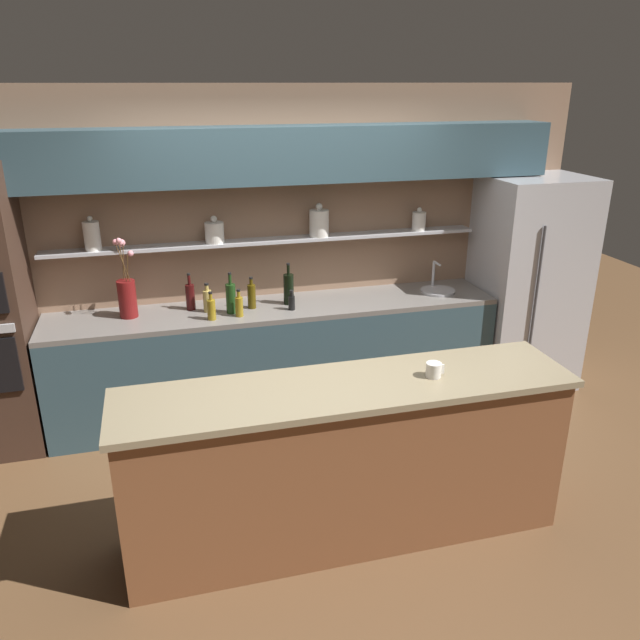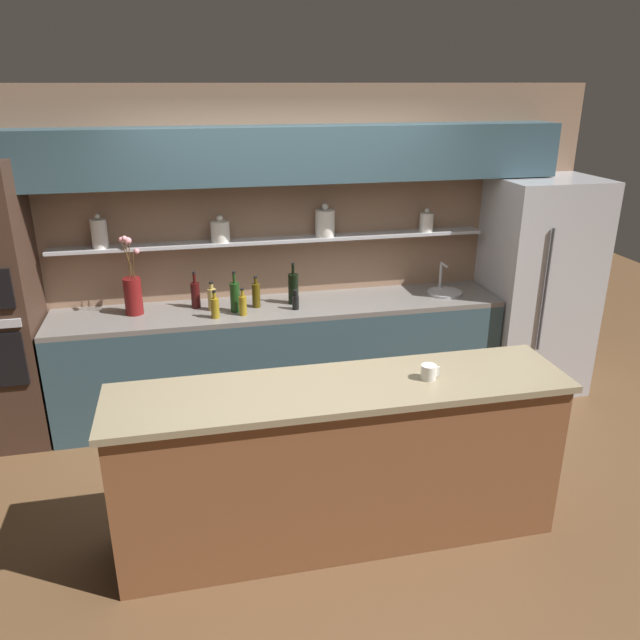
{
  "view_description": "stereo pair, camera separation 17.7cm",
  "coord_description": "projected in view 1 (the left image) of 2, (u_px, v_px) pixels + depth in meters",
  "views": [
    {
      "loc": [
        -0.96,
        -3.41,
        2.61
      ],
      "look_at": [
        0.06,
        0.41,
        1.1
      ],
      "focal_mm": 35.0,
      "sensor_mm": 36.0,
      "label": 1
    },
    {
      "loc": [
        -0.79,
        -3.45,
        2.61
      ],
      "look_at": [
        0.06,
        0.41,
        1.1
      ],
      "focal_mm": 35.0,
      "sensor_mm": 36.0,
      "label": 2
    }
  ],
  "objects": [
    {
      "name": "bottle_wine_1",
      "position": [
        289.0,
        289.0,
        5.02
      ],
      "size": [
        0.08,
        0.08,
        0.34
      ],
      "color": "black",
      "rests_on": "back_counter_unit"
    },
    {
      "name": "bottle_sauce_3",
      "position": [
        292.0,
        302.0,
        4.91
      ],
      "size": [
        0.05,
        0.05,
        0.16
      ],
      "color": "black",
      "rests_on": "back_counter_unit"
    },
    {
      "name": "bottle_wine_4",
      "position": [
        231.0,
        298.0,
        4.82
      ],
      "size": [
        0.08,
        0.08,
        0.33
      ],
      "color": "#193814",
      "rests_on": "back_counter_unit"
    },
    {
      "name": "coffee_mug",
      "position": [
        434.0,
        370.0,
        3.57
      ],
      "size": [
        0.11,
        0.09,
        0.09
      ],
      "color": "silver",
      "rests_on": "island_counter"
    },
    {
      "name": "bottle_oil_7",
      "position": [
        211.0,
        309.0,
        4.7
      ],
      "size": [
        0.06,
        0.06,
        0.22
      ],
      "color": "olive",
      "rests_on": "back_counter_unit"
    },
    {
      "name": "bottle_wine_6",
      "position": [
        190.0,
        296.0,
        4.9
      ],
      "size": [
        0.07,
        0.07,
        0.3
      ],
      "color": "#380C0C",
      "rests_on": "back_counter_unit"
    },
    {
      "name": "bottle_oil_5",
      "position": [
        239.0,
        306.0,
        4.77
      ],
      "size": [
        0.06,
        0.06,
        0.22
      ],
      "color": "olive",
      "rests_on": "back_counter_unit"
    },
    {
      "name": "sink_fixture",
      "position": [
        437.0,
        289.0,
        5.35
      ],
      "size": [
        0.29,
        0.29,
        0.25
      ],
      "color": "#B7B7BC",
      "rests_on": "back_counter_unit"
    },
    {
      "name": "ground_plane",
      "position": [
        327.0,
        492.0,
        4.24
      ],
      "size": [
        12.0,
        12.0,
        0.0
      ],
      "primitive_type": "plane",
      "color": "brown"
    },
    {
      "name": "bottle_oil_2",
      "position": [
        252.0,
        296.0,
        4.93
      ],
      "size": [
        0.07,
        0.07,
        0.26
      ],
      "color": "#47380A",
      "rests_on": "back_counter_unit"
    },
    {
      "name": "bottle_spirit_0",
      "position": [
        208.0,
        300.0,
        4.86
      ],
      "size": [
        0.07,
        0.07,
        0.23
      ],
      "color": "tan",
      "rests_on": "back_counter_unit"
    },
    {
      "name": "island_counter",
      "position": [
        347.0,
        462.0,
        3.67
      ],
      "size": [
        2.62,
        0.61,
        1.02
      ],
      "color": "brown",
      "rests_on": "ground_plane"
    },
    {
      "name": "refrigerator",
      "position": [
        528.0,
        284.0,
        5.51
      ],
      "size": [
        0.86,
        0.73,
        1.87
      ],
      "color": "#B7B7BC",
      "rests_on": "ground_plane"
    },
    {
      "name": "flower_vase",
      "position": [
        127.0,
        295.0,
        4.72
      ],
      "size": [
        0.15,
        0.19,
        0.64
      ],
      "color": "maroon",
      "rests_on": "back_counter_unit"
    },
    {
      "name": "back_wall_unit",
      "position": [
        277.0,
        221.0,
        5.06
      ],
      "size": [
        5.2,
        0.44,
        2.6
      ],
      "color": "#937056",
      "rests_on": "ground_plane"
    },
    {
      "name": "back_counter_unit",
      "position": [
        278.0,
        358.0,
        5.17
      ],
      "size": [
        3.61,
        0.62,
        0.92
      ],
      "color": "#334C56",
      "rests_on": "ground_plane"
    }
  ]
}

